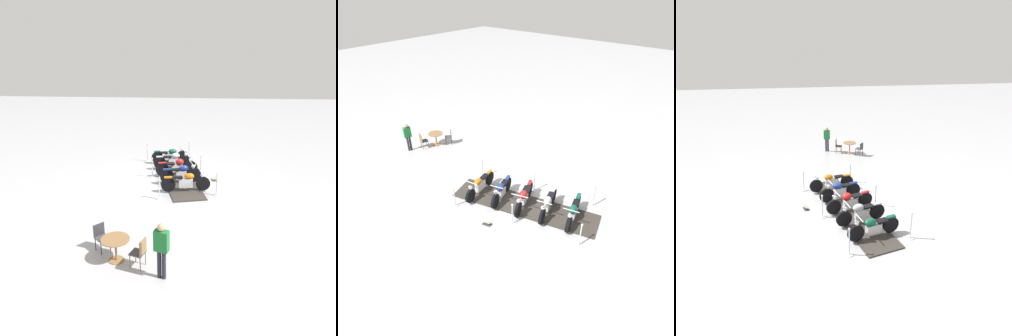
% 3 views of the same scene
% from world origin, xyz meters
% --- Properties ---
extents(ground_plane, '(80.00, 80.00, 0.00)m').
position_xyz_m(ground_plane, '(0.00, 0.00, 0.00)').
color(ground_plane, '#B2B2B7').
extents(display_platform, '(3.17, 6.89, 0.06)m').
position_xyz_m(display_platform, '(0.00, 0.00, 0.03)').
color(display_platform, '#38332D').
rests_on(display_platform, ground_plane).
extents(motorcycle_copper, '(2.30, 0.68, 0.99)m').
position_xyz_m(motorcycle_copper, '(0.60, -2.18, 0.52)').
color(motorcycle_copper, black).
rests_on(motorcycle_copper, display_platform).
extents(motorcycle_navy, '(2.07, 0.80, 1.03)m').
position_xyz_m(motorcycle_navy, '(0.31, -1.09, 0.54)').
color(motorcycle_navy, black).
rests_on(motorcycle_navy, display_platform).
extents(motorcycle_maroon, '(2.22, 0.96, 1.02)m').
position_xyz_m(motorcycle_maroon, '(0.04, 0.01, 0.53)').
color(motorcycle_maroon, black).
rests_on(motorcycle_maroon, display_platform).
extents(motorcycle_chrome, '(2.20, 0.81, 1.01)m').
position_xyz_m(motorcycle_chrome, '(-0.25, 1.10, 0.54)').
color(motorcycle_chrome, black).
rests_on(motorcycle_chrome, display_platform).
extents(motorcycle_forest, '(2.19, 0.83, 1.01)m').
position_xyz_m(motorcycle_forest, '(-0.54, 2.20, 0.50)').
color(motorcycle_forest, black).
rests_on(motorcycle_forest, display_platform).
extents(stanchion_right_rear, '(0.34, 0.34, 1.14)m').
position_xyz_m(stanchion_right_rear, '(0.56, 3.10, 0.36)').
color(stanchion_right_rear, silver).
rests_on(stanchion_right_rear, ground_plane).
extents(stanchion_right_mid, '(0.34, 0.34, 1.09)m').
position_xyz_m(stanchion_right_mid, '(1.28, 0.33, 0.34)').
color(stanchion_right_mid, silver).
rests_on(stanchion_right_mid, ground_plane).
extents(stanchion_left_mid, '(0.31, 0.31, 1.09)m').
position_xyz_m(stanchion_left_mid, '(-1.28, -0.33, 0.37)').
color(stanchion_left_mid, silver).
rests_on(stanchion_left_mid, ground_plane).
extents(stanchion_left_rear, '(0.35, 0.35, 1.15)m').
position_xyz_m(stanchion_left_rear, '(-1.99, 2.44, 0.35)').
color(stanchion_left_rear, silver).
rests_on(stanchion_left_rear, ground_plane).
extents(stanchion_left_front, '(0.32, 0.32, 1.06)m').
position_xyz_m(stanchion_left_front, '(-0.56, -3.10, 0.35)').
color(stanchion_left_front, silver).
rests_on(stanchion_left_front, ground_plane).
extents(stanchion_right_front, '(0.29, 0.29, 1.08)m').
position_xyz_m(stanchion_right_front, '(1.99, -2.44, 0.38)').
color(stanchion_right_front, silver).
rests_on(stanchion_right_front, ground_plane).
extents(info_placard, '(0.31, 0.42, 0.20)m').
position_xyz_m(info_placard, '(1.98, -0.48, 0.06)').
color(info_placard, '#333338').
rests_on(info_placard, ground_plane).
extents(cafe_table, '(0.87, 0.87, 0.76)m').
position_xyz_m(cafe_table, '(-1.31, -7.75, 0.58)').
color(cafe_table, olive).
rests_on(cafe_table, ground_plane).
extents(cafe_chair_near_table, '(0.50, 0.50, 0.95)m').
position_xyz_m(cafe_chair_near_table, '(-0.52, -8.00, 0.54)').
color(cafe_chair_near_table, olive).
rests_on(cafe_chair_near_table, ground_plane).
extents(cafe_chair_across_table, '(0.56, 0.56, 0.89)m').
position_xyz_m(cafe_chair_across_table, '(-1.93, -7.21, 0.52)').
color(cafe_chair_across_table, '#2D2D33').
rests_on(cafe_chair_across_table, ground_plane).
extents(bystander_person, '(0.44, 0.32, 1.72)m').
position_xyz_m(bystander_person, '(0.17, -8.42, 1.03)').
color(bystander_person, '#23232D').
rests_on(bystander_person, ground_plane).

